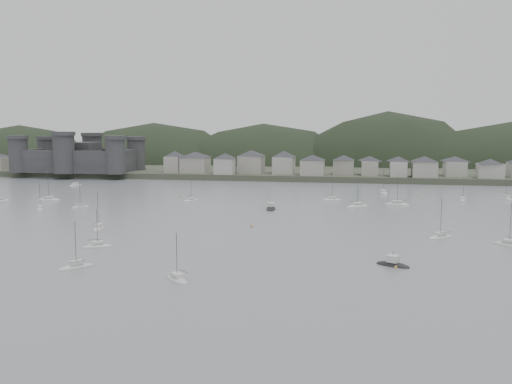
# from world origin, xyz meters

# --- Properties ---
(ground) EXTENTS (900.00, 900.00, 0.00)m
(ground) POSITION_xyz_m (0.00, 0.00, 0.00)
(ground) COLOR slate
(ground) RESTS_ON ground
(far_shore_land) EXTENTS (900.00, 250.00, 3.00)m
(far_shore_land) POSITION_xyz_m (0.00, 295.00, 1.50)
(far_shore_land) COLOR #383D2D
(far_shore_land) RESTS_ON ground
(forested_ridge) EXTENTS (851.55, 103.94, 102.57)m
(forested_ridge) POSITION_xyz_m (4.83, 269.40, -11.28)
(forested_ridge) COLOR black
(forested_ridge) RESTS_ON ground
(castle) EXTENTS (66.00, 43.00, 20.00)m
(castle) POSITION_xyz_m (-120.00, 179.80, 10.96)
(castle) COLOR #313133
(castle) RESTS_ON far_shore_land
(waterfront_town) EXTENTS (451.48, 28.46, 12.92)m
(waterfront_town) POSITION_xyz_m (50.59, 183.34, 8.66)
(waterfront_town) COLOR gray
(waterfront_town) RESTS_ON far_shore_land
(sailboat_lead) EXTENTS (4.93, 9.98, 13.05)m
(sailboat_lead) POSITION_xyz_m (43.76, 130.09, 0.17)
(sailboat_lead) COLOR beige
(sailboat_lead) RESTS_ON ground
(moored_fleet) EXTENTS (249.96, 162.38, 12.71)m
(moored_fleet) POSITION_xyz_m (-7.69, 62.26, 0.18)
(moored_fleet) COLOR beige
(moored_fleet) RESTS_ON ground
(motor_launch_near) EXTENTS (7.64, 5.66, 3.75)m
(motor_launch_near) POSITION_xyz_m (41.67, 4.30, 0.30)
(motor_launch_near) COLOR black
(motor_launch_near) RESTS_ON ground
(motor_launch_far) EXTENTS (3.98, 9.00, 4.07)m
(motor_launch_far) POSITION_xyz_m (4.81, 76.65, 0.28)
(motor_launch_far) COLOR black
(motor_launch_far) RESTS_ON ground
(mooring_buoys) EXTENTS (181.80, 120.70, 0.70)m
(mooring_buoys) POSITION_xyz_m (13.16, 60.87, 0.15)
(mooring_buoys) COLOR #B57B3C
(mooring_buoys) RESTS_ON ground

